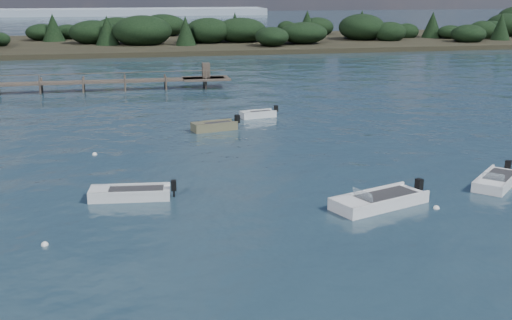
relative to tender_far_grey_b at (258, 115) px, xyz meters
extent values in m
plane|color=#152632|center=(-6.13, 29.00, -0.16)|extent=(400.00, 400.00, 0.00)
cube|color=silver|center=(-0.01, 0.00, -0.06)|extent=(3.14, 1.75, 0.69)
cube|color=silver|center=(-1.12, -0.22, 0.34)|extent=(0.91, 1.19, 0.14)
cube|color=#242426|center=(0.22, 0.04, 0.26)|extent=(2.16, 1.33, 0.12)
cube|color=silver|center=(0.09, -0.53, 0.34)|extent=(2.93, 0.70, 0.14)
cube|color=silver|center=(-0.12, 0.52, 0.34)|extent=(2.93, 0.70, 0.14)
cube|color=black|center=(1.66, 0.33, 0.46)|extent=(0.34, 0.38, 0.54)
cylinder|color=black|center=(1.66, 0.33, -0.01)|extent=(0.12, 0.12, 0.54)
cube|color=silver|center=(9.12, -21.34, -0.07)|extent=(4.24, 4.19, 0.67)
cube|color=silver|center=(7.94, -22.49, 0.33)|extent=(1.77, 1.78, 0.13)
cube|color=#242426|center=(9.37, -21.10, 0.25)|extent=(3.02, 2.99, 0.12)
cube|color=silver|center=(9.65, -21.89, 0.33)|extent=(3.18, 3.10, 0.13)
cube|color=silver|center=(8.59, -20.80, 0.33)|extent=(3.18, 3.10, 0.13)
cube|color=black|center=(10.82, -19.68, 0.44)|extent=(0.42, 0.42, 0.53)
cylinder|color=black|center=(10.82, -19.68, -0.02)|extent=(0.14, 0.14, 0.53)
cube|color=silver|center=(8.43, -22.00, 0.56)|extent=(0.93, 0.95, 0.40)
cube|color=silver|center=(1.31, -23.31, -0.05)|extent=(5.46, 3.59, 0.75)
cube|color=silver|center=(-0.51, -23.99, 0.38)|extent=(1.76, 2.05, 0.15)
cube|color=#242426|center=(1.69, -23.17, 0.30)|extent=(3.80, 2.66, 0.13)
cube|color=silver|center=(1.62, -24.15, 0.38)|extent=(4.84, 1.92, 0.15)
cube|color=silver|center=(0.99, -22.47, 0.38)|extent=(4.84, 1.92, 0.15)
cube|color=black|center=(3.92, -22.33, 0.51)|extent=(0.41, 0.44, 0.59)
cylinder|color=black|center=(3.92, -22.33, 0.00)|extent=(0.14, 0.14, 0.59)
cube|color=silver|center=(0.25, -23.71, 0.64)|extent=(0.64, 1.35, 0.45)
cube|color=silver|center=(-11.00, -19.48, -0.06)|extent=(4.28, 1.99, 0.69)
cube|color=silver|center=(-12.57, -19.32, 0.34)|extent=(1.13, 1.51, 0.14)
cube|color=#242426|center=(-10.67, -19.52, 0.26)|extent=(2.93, 1.54, 0.12)
cube|color=silver|center=(-11.08, -20.21, 0.34)|extent=(4.14, 0.54, 0.14)
cube|color=silver|center=(-10.93, -18.76, 0.34)|extent=(4.14, 0.54, 0.14)
cube|color=black|center=(-8.72, -19.72, 0.46)|extent=(0.31, 0.36, 0.54)
cylinder|color=black|center=(-8.72, -19.72, -0.01)|extent=(0.11, 0.11, 0.54)
cube|color=#6D6949|center=(-4.33, -4.19, -0.05)|extent=(3.62, 2.11, 0.79)
cube|color=#6D6949|center=(-5.59, -4.49, 0.42)|extent=(1.08, 1.38, 0.16)
cube|color=#242426|center=(-4.07, -4.12, 0.33)|extent=(2.50, 1.60, 0.14)
cube|color=#6D6949|center=(-4.19, -4.78, 0.42)|extent=(3.34, 0.93, 0.16)
cube|color=#6D6949|center=(-4.47, -3.59, 0.42)|extent=(3.34, 0.93, 0.16)
cube|color=black|center=(-2.44, -3.73, 0.55)|extent=(0.40, 0.45, 0.62)
cylinder|color=black|center=(-2.44, -3.73, 0.01)|extent=(0.14, 0.14, 0.62)
sphere|color=silver|center=(3.95, -24.29, -0.16)|extent=(0.32, 0.32, 0.32)
sphere|color=silver|center=(-14.72, -25.16, -0.16)|extent=(0.32, 0.32, 0.32)
sphere|color=silver|center=(-4.03, -4.07, -0.16)|extent=(0.32, 0.32, 0.32)
sphere|color=silver|center=(-13.11, -9.93, -0.16)|extent=(0.32, 0.32, 0.32)
cube|color=#4B4137|center=(-2.13, 17.00, 0.84)|extent=(5.00, 3.20, 0.18)
cube|color=#4B4137|center=(-2.13, 17.00, 1.74)|extent=(0.80, 0.80, 1.60)
cylinder|color=#4B4137|center=(-19.33, 16.14, 0.24)|extent=(0.20, 0.20, 2.20)
cylinder|color=#4B4137|center=(-19.33, 17.85, 0.24)|extent=(0.20, 0.20, 2.20)
cylinder|color=#4B4137|center=(-15.06, 16.14, 0.24)|extent=(0.20, 0.20, 2.20)
cylinder|color=#4B4137|center=(-15.06, 17.85, 0.24)|extent=(0.20, 0.20, 2.20)
cylinder|color=#4B4137|center=(-10.80, 16.14, 0.24)|extent=(0.20, 0.20, 2.20)
cylinder|color=#4B4137|center=(-10.80, 17.85, 0.24)|extent=(0.20, 0.20, 2.20)
cylinder|color=#4B4137|center=(-6.53, 16.14, 0.24)|extent=(0.20, 0.20, 2.20)
cylinder|color=#4B4137|center=(-6.53, 17.85, 0.24)|extent=(0.20, 0.20, 2.20)
cylinder|color=#4B4137|center=(-2.26, 16.14, 0.24)|extent=(0.20, 0.20, 2.20)
cylinder|color=#4B4137|center=(-2.26, 17.85, 0.24)|extent=(0.20, 0.20, 2.20)
cube|color=black|center=(18.87, 69.00, -0.16)|extent=(190.00, 40.00, 1.60)
ellipsoid|color=black|center=(18.87, 69.00, 2.64)|extent=(180.50, 36.00, 4.40)
camera|label=1|loc=(-11.09, -52.05, 10.61)|focal=45.00mm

